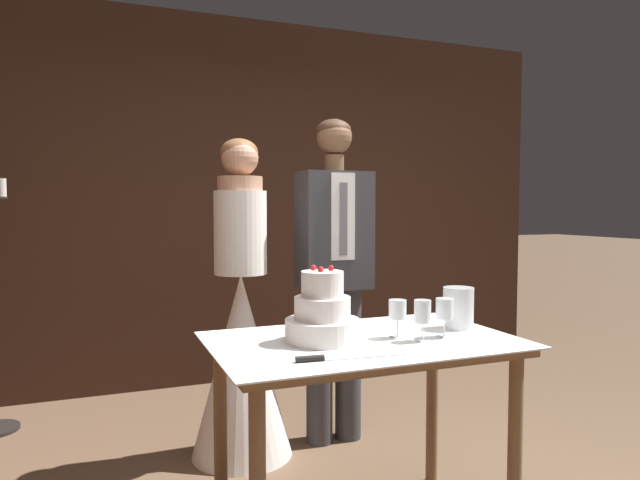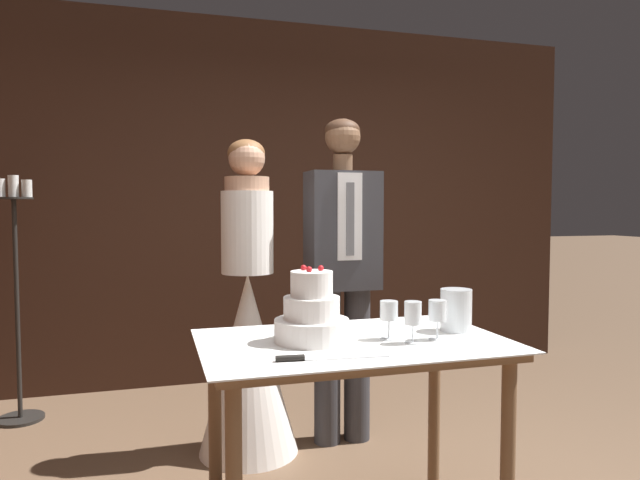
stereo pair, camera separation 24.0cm
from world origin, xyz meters
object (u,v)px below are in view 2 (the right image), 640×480
hurricane_candle (456,311)px  groom (342,265)px  wine_glass_middle (413,314)px  wine_glass_near (437,312)px  bride (248,340)px  cake_knife (311,358)px  tiered_cake (312,315)px  wine_glass_far (389,313)px  candle_stand (17,299)px  cake_table (353,367)px

hurricane_candle → groom: groom is taller
wine_glass_middle → groom: (0.07, 1.05, 0.09)m
wine_glass_near → groom: size_ratio=0.09×
hurricane_candle → bride: 1.20m
cake_knife → wine_glass_near: (0.57, 0.15, 0.10)m
tiered_cake → bride: (-0.11, 0.91, -0.30)m
wine_glass_middle → wine_glass_far: (-0.06, 0.09, -0.01)m
hurricane_candle → cake_knife: bearing=-159.1°
wine_glass_near → candle_stand: bearing=135.2°
wine_glass_middle → candle_stand: 2.62m
wine_glass_middle → bride: size_ratio=0.10×
wine_glass_middle → bride: (-0.47, 1.05, -0.31)m
bride → candle_stand: bearing=146.5°
wine_glass_middle → hurricane_candle: 0.31m
hurricane_candle → groom: size_ratio=0.10×
cake_knife → candle_stand: bearing=129.0°
cake_table → hurricane_candle: size_ratio=6.76×
cake_table → wine_glass_far: (0.14, -0.03, 0.22)m
cake_table → tiered_cake: bearing=171.3°
wine_glass_middle → groom: size_ratio=0.09×
cake_table → wine_glass_far: bearing=-11.6°
hurricane_candle → candle_stand: (-2.06, 1.77, -0.13)m
tiered_cake → wine_glass_far: size_ratio=1.93×
wine_glass_middle → hurricane_candle: hurricane_candle is taller
groom → candle_stand: groom is taller
tiered_cake → wine_glass_middle: 0.39m
wine_glass_far → candle_stand: bearing=133.2°
cake_table → wine_glass_far: wine_glass_far is taller
wine_glass_far → bride: bearing=113.1°
bride → groom: bearing=-0.1°
hurricane_candle → groom: (-0.21, 0.90, 0.12)m
bride → groom: 0.67m
cake_table → cake_knife: size_ratio=3.01×
cake_knife → wine_glass_near: wine_glass_near is taller
cake_knife → wine_glass_far: size_ratio=2.60×
wine_glass_middle → cake_knife: bearing=-164.4°
cake_knife → bride: 1.19m
tiered_cake → candle_stand: bearing=128.5°
cake_table → bride: 0.98m
tiered_cake → wine_glass_near: tiered_cake is taller
wine_glass_middle → groom: groom is taller
cake_knife → groom: (0.51, 1.17, 0.19)m
tiered_cake → wine_glass_far: bearing=-10.1°
groom → candle_stand: (-1.85, 0.87, -0.25)m
cake_knife → wine_glass_near: size_ratio=2.53×
tiered_cake → cake_knife: 0.29m
cake_knife → tiered_cake: bearing=79.5°
cake_knife → cake_table: bearing=50.6°
wine_glass_near → wine_glass_middle: wine_glass_middle is taller
cake_table → wine_glass_middle: wine_glass_middle is taller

